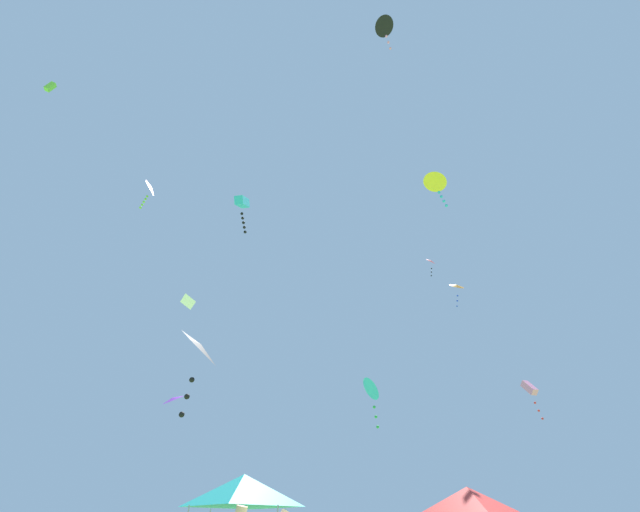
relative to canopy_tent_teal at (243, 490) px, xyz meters
The scene contains 14 objects.
canopy_tent_teal is the anchor object (origin of this frame).
canopy_tent_red 8.31m from the canopy_tent_teal, 23.54° to the right, with size 2.78×2.78×2.97m.
kite_lime_box 24.67m from the canopy_tent_teal, 164.47° to the right, with size 0.54×0.39×0.73m.
kite_pink_box 20.53m from the canopy_tent_teal, 30.60° to the left, with size 0.79×1.14×2.56m.
kite_black_delta 21.36m from the canopy_tent_teal, 50.84° to the right, with size 1.34×1.35×1.91m.
kite_orange_delta 29.22m from the canopy_tent_teal, 46.50° to the left, with size 1.64×1.46×2.86m.
kite_purple_delta 6.11m from the canopy_tent_teal, 153.78° to the left, with size 1.41×1.40×0.64m.
kite_red_diamond 17.09m from the canopy_tent_teal, 23.37° to the left, with size 0.71×0.71×1.48m.
kite_cyan_delta 8.39m from the canopy_tent_teal, 34.53° to the left, with size 1.12×1.42×2.64m.
kite_cyan_box 16.26m from the canopy_tent_teal, 139.13° to the left, with size 0.92×1.53×3.14m.
kite_black_diamond 6.87m from the canopy_tent_teal, 96.19° to the right, with size 1.13×1.02×2.68m.
kite_pink_diamond 25.73m from the canopy_tent_teal, 148.51° to the left, with size 1.01×1.18×3.39m.
kite_white_diamond 20.27m from the canopy_tent_teal, 124.33° to the left, with size 0.93×1.29×0.55m.
kite_yellow_delta 19.88m from the canopy_tent_teal, ahead, with size 1.94×1.97×2.83m.
Camera 1 is at (-0.49, -4.98, 1.88)m, focal length 23.07 mm.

